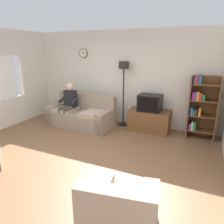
{
  "coord_description": "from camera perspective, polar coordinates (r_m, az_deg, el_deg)",
  "views": [
    {
      "loc": [
        2.28,
        -3.09,
        2.14
      ],
      "look_at": [
        0.43,
        1.0,
        0.8
      ],
      "focal_mm": 33.3,
      "sensor_mm": 36.0,
      "label": 1
    }
  ],
  "objects": [
    {
      "name": "back_wall_assembly",
      "position": [
        6.24,
        2.77,
        9.35
      ],
      "size": [
        6.2,
        0.17,
        2.7
      ],
      "color": "silver",
      "rests_on": "ground_plane"
    },
    {
      "name": "tv_stand",
      "position": [
        5.8,
        10.18,
        -2.28
      ],
      "size": [
        1.1,
        0.56,
        0.57
      ],
      "color": "brown",
      "rests_on": "ground_plane"
    },
    {
      "name": "armchair_near_bookshelf",
      "position": [
        2.69,
        2.68,
        -26.88
      ],
      "size": [
        0.94,
        1.0,
        0.9
      ],
      "color": "tan",
      "rests_on": "ground_plane"
    },
    {
      "name": "ground_plane",
      "position": [
        4.4,
        -10.75,
        -12.84
      ],
      "size": [
        12.0,
        12.0,
        0.0
      ],
      "primitive_type": "plane",
      "color": "brown"
    },
    {
      "name": "person_on_couch",
      "position": [
        6.14,
        -11.89,
        2.69
      ],
      "size": [
        0.53,
        0.55,
        1.24
      ],
      "color": "black",
      "rests_on": "ground_plane"
    },
    {
      "name": "floor_lamp",
      "position": [
        5.87,
        3.24,
        9.86
      ],
      "size": [
        0.28,
        0.28,
        1.85
      ],
      "color": "black",
      "rests_on": "ground_plane"
    },
    {
      "name": "bookshelf",
      "position": [
        5.57,
        23.18,
        1.49
      ],
      "size": [
        0.68,
        0.36,
        1.58
      ],
      "color": "brown",
      "rests_on": "ground_plane"
    },
    {
      "name": "couch",
      "position": [
        6.13,
        -8.42,
        -0.88
      ],
      "size": [
        1.94,
        0.98,
        0.9
      ],
      "color": "gray",
      "rests_on": "ground_plane"
    },
    {
      "name": "tv",
      "position": [
        5.64,
        10.38,
        2.51
      ],
      "size": [
        0.6,
        0.49,
        0.44
      ],
      "color": "black",
      "rests_on": "tv_stand"
    }
  ]
}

